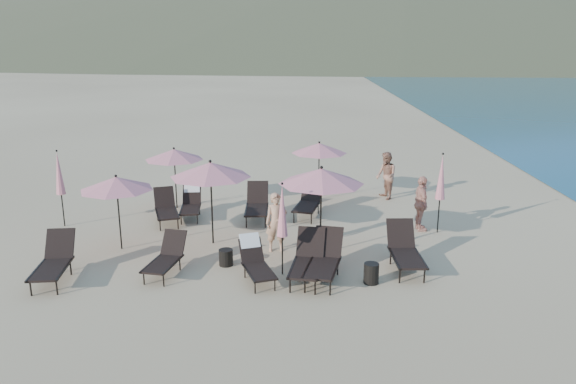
{
  "coord_description": "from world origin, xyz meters",
  "views": [
    {
      "loc": [
        0.18,
        -12.82,
        5.58
      ],
      "look_at": [
        -0.1,
        3.5,
        1.1
      ],
      "focal_mm": 35.0,
      "sensor_mm": 36.0,
      "label": 1
    }
  ],
  "objects_px": {
    "lounger_9": "(308,201)",
    "lounger_8": "(257,204)",
    "lounger_7": "(191,202)",
    "umbrella_open_2": "(321,176)",
    "lounger_5": "(405,250)",
    "lounger_3": "(324,259)",
    "umbrella_open_0": "(116,183)",
    "umbrella_open_1": "(210,170)",
    "umbrella_closed_1": "(441,178)",
    "lounger_6": "(166,208)",
    "beachgoer_b": "(386,176)",
    "lounger_0": "(54,261)",
    "beachgoer_c": "(421,204)",
    "umbrella_closed_0": "(282,211)",
    "beachgoer_a": "(276,222)",
    "side_table_1": "(371,273)",
    "lounger_2": "(256,261)",
    "umbrella_closed_2": "(59,174)",
    "lounger_4": "(308,259)",
    "side_table_0": "(226,257)",
    "lounger_1": "(166,257)",
    "umbrella_open_4": "(319,148)"
  },
  "relations": [
    {
      "from": "lounger_2",
      "to": "side_table_1",
      "type": "xyz_separation_m",
      "value": [
        2.74,
        -0.2,
        -0.21
      ]
    },
    {
      "from": "umbrella_open_1",
      "to": "umbrella_closed_1",
      "type": "height_order",
      "value": "umbrella_closed_1"
    },
    {
      "from": "lounger_6",
      "to": "umbrella_closed_1",
      "type": "height_order",
      "value": "umbrella_closed_1"
    },
    {
      "from": "lounger_3",
      "to": "umbrella_open_1",
      "type": "bearing_deg",
      "value": 153.91
    },
    {
      "from": "lounger_9",
      "to": "beachgoer_c",
      "type": "bearing_deg",
      "value": -9.43
    },
    {
      "from": "lounger_7",
      "to": "lounger_9",
      "type": "height_order",
      "value": "same"
    },
    {
      "from": "lounger_0",
      "to": "umbrella_closed_0",
      "type": "bearing_deg",
      "value": -1.91
    },
    {
      "from": "lounger_2",
      "to": "umbrella_closed_2",
      "type": "relative_size",
      "value": 0.68
    },
    {
      "from": "umbrella_closed_2",
      "to": "side_table_0",
      "type": "bearing_deg",
      "value": -29.24
    },
    {
      "from": "umbrella_open_1",
      "to": "umbrella_closed_0",
      "type": "bearing_deg",
      "value": -46.79
    },
    {
      "from": "lounger_3",
      "to": "umbrella_open_2",
      "type": "relative_size",
      "value": 0.81
    },
    {
      "from": "umbrella_open_0",
      "to": "beachgoer_b",
      "type": "height_order",
      "value": "umbrella_open_0"
    },
    {
      "from": "lounger_5",
      "to": "umbrella_open_2",
      "type": "distance_m",
      "value": 2.81
    },
    {
      "from": "lounger_5",
      "to": "lounger_7",
      "type": "relative_size",
      "value": 1.11
    },
    {
      "from": "lounger_7",
      "to": "lounger_9",
      "type": "xyz_separation_m",
      "value": [
        3.79,
        0.13,
        -0.01
      ]
    },
    {
      "from": "beachgoer_a",
      "to": "beachgoer_c",
      "type": "bearing_deg",
      "value": 14.12
    },
    {
      "from": "lounger_2",
      "to": "lounger_5",
      "type": "distance_m",
      "value": 3.74
    },
    {
      "from": "lounger_5",
      "to": "lounger_8",
      "type": "xyz_separation_m",
      "value": [
        -3.97,
        3.94,
        -0.0
      ]
    },
    {
      "from": "lounger_9",
      "to": "beachgoer_b",
      "type": "bearing_deg",
      "value": 49.45
    },
    {
      "from": "lounger_4",
      "to": "beachgoer_a",
      "type": "xyz_separation_m",
      "value": [
        -0.81,
        1.82,
        0.32
      ]
    },
    {
      "from": "side_table_0",
      "to": "lounger_4",
      "type": "bearing_deg",
      "value": -20.72
    },
    {
      "from": "lounger_6",
      "to": "lounger_8",
      "type": "relative_size",
      "value": 0.97
    },
    {
      "from": "lounger_3",
      "to": "lounger_4",
      "type": "distance_m",
      "value": 0.39
    },
    {
      "from": "lounger_0",
      "to": "lounger_5",
      "type": "height_order",
      "value": "lounger_5"
    },
    {
      "from": "lounger_4",
      "to": "lounger_7",
      "type": "height_order",
      "value": "lounger_4"
    },
    {
      "from": "lounger_9",
      "to": "lounger_8",
      "type": "bearing_deg",
      "value": -153.59
    },
    {
      "from": "lounger_6",
      "to": "beachgoer_b",
      "type": "bearing_deg",
      "value": 3.1
    },
    {
      "from": "beachgoer_a",
      "to": "lounger_0",
      "type": "bearing_deg",
      "value": -167.29
    },
    {
      "from": "lounger_4",
      "to": "umbrella_closed_0",
      "type": "relative_size",
      "value": 0.82
    },
    {
      "from": "umbrella_open_0",
      "to": "lounger_6",
      "type": "bearing_deg",
      "value": 72.98
    },
    {
      "from": "lounger_8",
      "to": "lounger_9",
      "type": "distance_m",
      "value": 1.68
    },
    {
      "from": "beachgoer_b",
      "to": "side_table_1",
      "type": "bearing_deg",
      "value": -25.6
    },
    {
      "from": "lounger_2",
      "to": "side_table_0",
      "type": "xyz_separation_m",
      "value": [
        -0.82,
        0.82,
        -0.25
      ]
    },
    {
      "from": "lounger_9",
      "to": "side_table_0",
      "type": "distance_m",
      "value": 4.72
    },
    {
      "from": "lounger_7",
      "to": "umbrella_closed_1",
      "type": "distance_m",
      "value": 7.84
    },
    {
      "from": "umbrella_open_0",
      "to": "umbrella_open_2",
      "type": "distance_m",
      "value": 5.45
    },
    {
      "from": "lounger_8",
      "to": "lounger_4",
      "type": "bearing_deg",
      "value": -72.82
    },
    {
      "from": "lounger_0",
      "to": "lounger_3",
      "type": "bearing_deg",
      "value": -4.73
    },
    {
      "from": "lounger_7",
      "to": "umbrella_closed_2",
      "type": "height_order",
      "value": "umbrella_closed_2"
    },
    {
      "from": "lounger_3",
      "to": "side_table_1",
      "type": "bearing_deg",
      "value": -0.22
    },
    {
      "from": "umbrella_open_0",
      "to": "umbrella_closed_1",
      "type": "bearing_deg",
      "value": 9.48
    },
    {
      "from": "lounger_1",
      "to": "beachgoer_b",
      "type": "relative_size",
      "value": 0.98
    },
    {
      "from": "umbrella_open_2",
      "to": "lounger_5",
      "type": "bearing_deg",
      "value": -25.47
    },
    {
      "from": "umbrella_open_2",
      "to": "side_table_1",
      "type": "bearing_deg",
      "value": -58.98
    },
    {
      "from": "umbrella_open_0",
      "to": "umbrella_closed_2",
      "type": "distance_m",
      "value": 3.02
    },
    {
      "from": "umbrella_open_4",
      "to": "beachgoer_a",
      "type": "distance_m",
      "value": 5.34
    },
    {
      "from": "lounger_0",
      "to": "beachgoer_c",
      "type": "xyz_separation_m",
      "value": [
        9.46,
        3.76,
        0.35
      ]
    },
    {
      "from": "umbrella_closed_1",
      "to": "beachgoer_b",
      "type": "bearing_deg",
      "value": 105.51
    },
    {
      "from": "lounger_0",
      "to": "umbrella_open_0",
      "type": "distance_m",
      "value": 2.66
    },
    {
      "from": "lounger_3",
      "to": "umbrella_open_0",
      "type": "bearing_deg",
      "value": 173.16
    }
  ]
}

